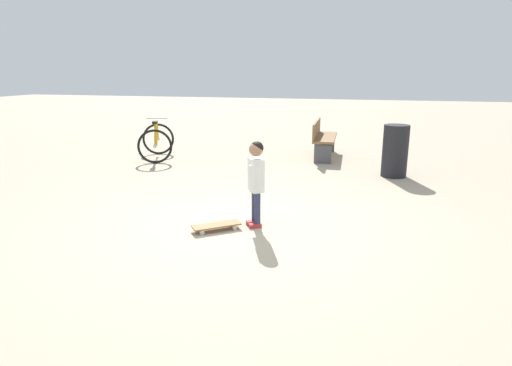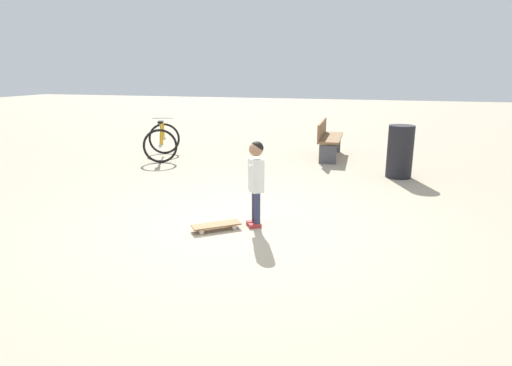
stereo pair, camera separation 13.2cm
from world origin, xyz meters
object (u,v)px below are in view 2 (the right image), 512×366
Objects in this scene: child_person at (256,174)px; bicycle_near at (162,141)px; street_bench at (328,138)px; trash_bin at (400,152)px; skateboard at (216,225)px.

bicycle_near is (-3.16, 3.54, -0.28)m from child_person.
trash_bin is (1.46, -1.51, 0.05)m from street_bench.
trash_bin is at bearing 57.41° from skateboard.
skateboard is (-0.42, -0.27, -0.60)m from child_person.
skateboard is 4.08m from trash_bin.
child_person is 1.13× the size of trash_bin.
bicycle_near is at bearing 131.75° from child_person.
child_person is at bearing 32.56° from skateboard.
child_person is 0.66× the size of street_bench.
skateboard is 4.99m from street_bench.
child_person is 3.62m from trash_bin.
trash_bin is at bearing 60.75° from child_person.
skateboard is at bearing -147.44° from child_person.
bicycle_near is at bearing -162.23° from street_bench.
child_person is 4.76m from bicycle_near.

